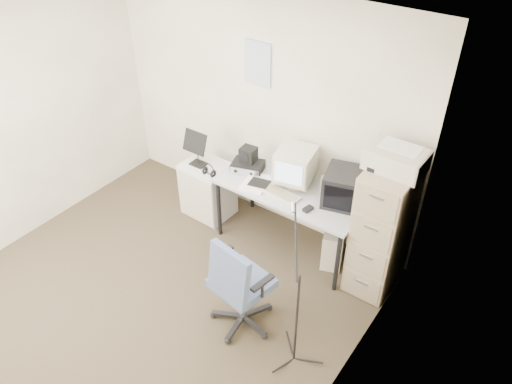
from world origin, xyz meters
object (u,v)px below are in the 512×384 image
Objects in this scene: filing_cabinet at (382,229)px; office_chair at (242,281)px; side_cart at (208,189)px; desk at (290,217)px.

filing_cabinet is 1.37m from office_chair.
office_chair is at bearing -122.94° from filing_cabinet.
office_chair reaches higher than side_cart.
desk is at bearing 5.57° from side_cart.
office_chair is (0.21, -1.12, 0.14)m from desk.
office_chair is 1.64m from side_cart.
side_cart is at bearing -176.20° from desk.
desk reaches higher than side_cart.
filing_cabinet is 2.03× the size of side_cart.
desk is 1.14m from office_chair.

